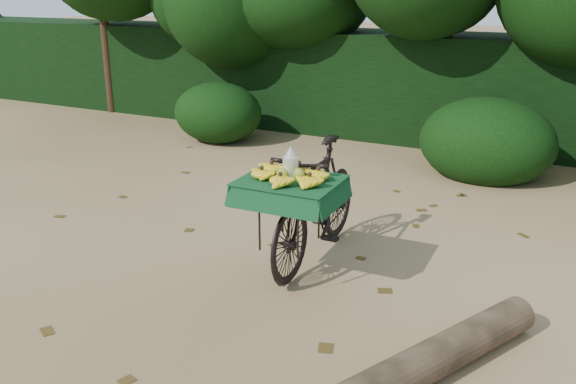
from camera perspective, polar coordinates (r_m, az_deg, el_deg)
The scene contains 6 objects.
ground at distance 5.80m, azimuth -5.33°, elevation -7.72°, with size 80.00×80.00×0.00m, color tan.
vendor_bicycle at distance 5.87m, azimuth 2.57°, elevation -0.87°, with size 0.87×1.98×1.19m.
hedge_backdrop at distance 11.14m, azimuth 12.49°, elevation 9.65°, with size 26.00×1.80×1.80m, color black.
tree_row at distance 10.46m, azimuth 8.15°, elevation 15.40°, with size 14.50×2.00×4.00m, color black, non-canonical shape.
bush_clumps at distance 9.20m, azimuth 11.93°, elevation 4.97°, with size 8.80×1.70×0.90m, color black, non-canonical shape.
leaf_litter at distance 6.30m, azimuth -2.14°, elevation -5.37°, with size 7.00×7.30×0.01m, color #493713, non-canonical shape.
Camera 1 is at (2.86, -4.34, 2.58)m, focal length 38.00 mm.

